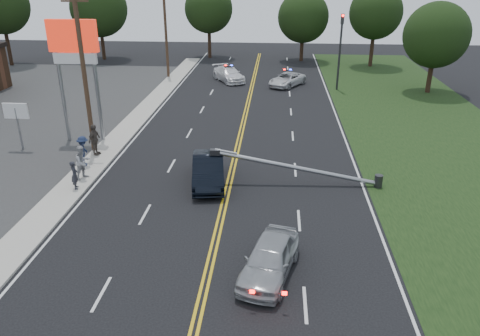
# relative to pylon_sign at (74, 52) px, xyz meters

# --- Properties ---
(ground) EXTENTS (120.00, 120.00, 0.00)m
(ground) POSITION_rel_pylon_sign_xyz_m (10.50, -14.00, -6.00)
(ground) COLOR black
(ground) RESTS_ON ground
(sidewalk) EXTENTS (1.80, 70.00, 0.12)m
(sidewalk) POSITION_rel_pylon_sign_xyz_m (2.10, -4.00, -5.94)
(sidewalk) COLOR #ADA89C
(sidewalk) RESTS_ON ground
(grass_verge) EXTENTS (12.00, 80.00, 0.01)m
(grass_verge) POSITION_rel_pylon_sign_xyz_m (24.00, -4.00, -5.99)
(grass_verge) COLOR black
(grass_verge) RESTS_ON ground
(centerline_yellow) EXTENTS (0.36, 80.00, 0.00)m
(centerline_yellow) POSITION_rel_pylon_sign_xyz_m (10.50, -4.00, -5.99)
(centerline_yellow) COLOR gold
(centerline_yellow) RESTS_ON ground
(pylon_sign) EXTENTS (3.20, 0.35, 8.00)m
(pylon_sign) POSITION_rel_pylon_sign_xyz_m (0.00, 0.00, 0.00)
(pylon_sign) COLOR gray
(pylon_sign) RESTS_ON ground
(small_sign) EXTENTS (1.60, 0.14, 3.10)m
(small_sign) POSITION_rel_pylon_sign_xyz_m (-3.50, -2.00, -3.66)
(small_sign) COLOR gray
(small_sign) RESTS_ON ground
(traffic_signal) EXTENTS (0.28, 0.41, 7.05)m
(traffic_signal) POSITION_rel_pylon_sign_xyz_m (18.80, 16.00, -1.79)
(traffic_signal) COLOR #2D2D30
(traffic_signal) RESTS_ON ground
(fallen_streetlight) EXTENTS (9.36, 0.44, 1.91)m
(fallen_streetlight) POSITION_rel_pylon_sign_xyz_m (14.69, -6.00, -5.08)
(fallen_streetlight) COLOR #2D2D30
(fallen_streetlight) RESTS_ON ground
(utility_pole_mid) EXTENTS (1.60, 0.28, 10.00)m
(utility_pole_mid) POSITION_rel_pylon_sign_xyz_m (1.30, -2.00, -0.91)
(utility_pole_mid) COLOR #382619
(utility_pole_mid) RESTS_ON ground
(utility_pole_far) EXTENTS (1.60, 0.28, 10.00)m
(utility_pole_far) POSITION_rel_pylon_sign_xyz_m (1.30, 20.00, -0.91)
(utility_pole_far) COLOR #382619
(utility_pole_far) RESTS_ON ground
(tree_4) EXTENTS (6.44, 6.44, 10.07)m
(tree_4) POSITION_rel_pylon_sign_xyz_m (-19.25, 25.39, 0.84)
(tree_4) COLOR black
(tree_4) RESTS_ON ground
(tree_5) EXTENTS (7.00, 7.00, 9.77)m
(tree_5) POSITION_rel_pylon_sign_xyz_m (-9.37, 30.09, 0.27)
(tree_5) COLOR black
(tree_5) RESTS_ON ground
(tree_6) EXTENTS (6.07, 6.07, 9.16)m
(tree_6) POSITION_rel_pylon_sign_xyz_m (4.07, 32.41, 0.12)
(tree_6) COLOR black
(tree_6) RESTS_ON ground
(tree_7) EXTENTS (6.23, 6.23, 8.44)m
(tree_7) POSITION_rel_pylon_sign_xyz_m (15.96, 31.02, -0.68)
(tree_7) COLOR black
(tree_7) RESTS_ON ground
(tree_8) EXTENTS (6.07, 6.07, 9.19)m
(tree_8) POSITION_rel_pylon_sign_xyz_m (24.09, 28.14, 0.14)
(tree_8) COLOR black
(tree_8) RESTS_ON ground
(tree_9) EXTENTS (5.91, 5.91, 8.25)m
(tree_9) POSITION_rel_pylon_sign_xyz_m (27.31, 15.64, -0.72)
(tree_9) COLOR black
(tree_9) RESTS_ON ground
(crashed_sedan) EXTENTS (2.31, 4.94, 1.57)m
(crashed_sedan) POSITION_rel_pylon_sign_xyz_m (9.37, -6.22, -5.21)
(crashed_sedan) COLOR black
(crashed_sedan) RESTS_ON ground
(waiting_sedan) EXTENTS (2.69, 4.53, 1.45)m
(waiting_sedan) POSITION_rel_pylon_sign_xyz_m (12.89, -14.32, -5.27)
(waiting_sedan) COLOR #A3A6AB
(waiting_sedan) RESTS_ON ground
(emergency_a) EXTENTS (4.20, 5.06, 1.28)m
(emergency_a) POSITION_rel_pylon_sign_xyz_m (13.98, 17.15, -5.35)
(emergency_a) COLOR silver
(emergency_a) RESTS_ON ground
(emergency_b) EXTENTS (4.21, 5.39, 1.46)m
(emergency_b) POSITION_rel_pylon_sign_xyz_m (7.95, 18.83, -5.27)
(emergency_b) COLOR white
(emergency_b) RESTS_ON ground
(bystander_a) EXTENTS (0.53, 0.65, 1.55)m
(bystander_a) POSITION_rel_pylon_sign_xyz_m (2.46, -7.66, -5.10)
(bystander_a) COLOR #26262D
(bystander_a) RESTS_ON sidewalk
(bystander_b) EXTENTS (1.07, 1.16, 1.91)m
(bystander_b) POSITION_rel_pylon_sign_xyz_m (2.39, -6.34, -4.92)
(bystander_b) COLOR #9D9DA1
(bystander_b) RESTS_ON sidewalk
(bystander_c) EXTENTS (0.87, 1.27, 1.81)m
(bystander_c) POSITION_rel_pylon_sign_xyz_m (1.73, -4.57, -4.97)
(bystander_c) COLOR #1A2441
(bystander_c) RESTS_ON sidewalk
(bystander_d) EXTENTS (0.69, 1.23, 1.98)m
(bystander_d) POSITION_rel_pylon_sign_xyz_m (1.76, -2.84, -4.89)
(bystander_d) COLOR #4F463F
(bystander_d) RESTS_ON sidewalk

